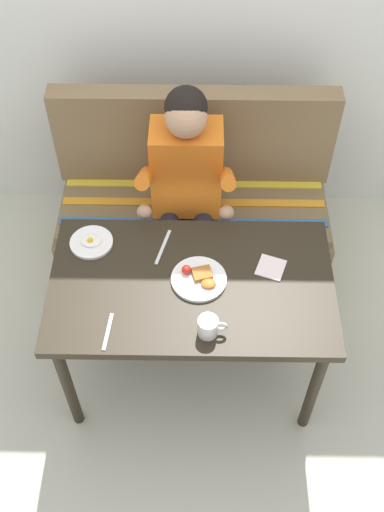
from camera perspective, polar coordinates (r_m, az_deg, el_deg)
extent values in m
plane|color=beige|center=(3.17, -0.04, -10.34)|extent=(8.00, 8.00, 0.00)
cube|color=black|center=(2.57, -0.05, -2.75)|extent=(1.20, 0.70, 0.04)
cylinder|color=black|center=(2.79, -11.56, -11.84)|extent=(0.05, 0.05, 0.69)
cylinder|color=black|center=(2.78, 11.34, -12.14)|extent=(0.05, 0.05, 0.69)
cylinder|color=black|center=(3.08, -10.05, -2.23)|extent=(0.05, 0.05, 0.69)
cylinder|color=black|center=(3.08, 10.16, -2.47)|extent=(0.05, 0.05, 0.69)
cube|color=olive|center=(3.41, 0.14, 1.98)|extent=(1.44, 0.56, 0.40)
cube|color=brown|center=(3.24, 0.15, 4.63)|extent=(1.40, 0.52, 0.06)
cube|color=olive|center=(3.20, 0.21, 11.20)|extent=(1.44, 0.12, 0.54)
cube|color=#336099|center=(3.12, 0.12, 3.20)|extent=(1.38, 0.05, 0.01)
cube|color=orange|center=(3.22, 0.15, 5.05)|extent=(1.38, 0.05, 0.01)
cube|color=yellow|center=(3.32, 0.18, 6.79)|extent=(1.38, 0.05, 0.01)
cube|color=orange|center=(2.97, -0.52, 8.18)|extent=(0.34, 0.22, 0.48)
sphere|color=tan|center=(2.74, -0.57, 12.88)|extent=(0.19, 0.19, 0.19)
sphere|color=black|center=(2.75, -0.56, 13.76)|extent=(0.19, 0.19, 0.19)
cylinder|color=orange|center=(2.83, -4.46, 7.30)|extent=(0.07, 0.29, 0.23)
cylinder|color=orange|center=(2.82, 3.31, 7.23)|extent=(0.07, 0.29, 0.23)
sphere|color=tan|center=(2.82, -4.50, 4.14)|extent=(0.07, 0.07, 0.07)
sphere|color=tan|center=(2.81, 3.27, 4.07)|extent=(0.07, 0.07, 0.07)
cylinder|color=#232333|center=(3.03, -2.16, 2.66)|extent=(0.09, 0.34, 0.09)
cylinder|color=#232333|center=(3.12, -2.14, -2.84)|extent=(0.08, 0.08, 0.52)
cube|color=black|center=(3.28, -2.06, -6.10)|extent=(0.09, 0.20, 0.05)
cylinder|color=#232333|center=(3.02, 1.06, 2.63)|extent=(0.09, 0.34, 0.09)
cylinder|color=#232333|center=(3.12, 0.99, -2.88)|extent=(0.08, 0.08, 0.52)
cube|color=black|center=(3.28, 0.93, -6.14)|extent=(0.09, 0.20, 0.05)
cylinder|color=white|center=(2.55, 0.64, -2.18)|extent=(0.23, 0.23, 0.02)
cube|color=#A26128|center=(2.55, 0.96, -1.66)|extent=(0.10, 0.09, 0.02)
sphere|color=red|center=(2.55, -0.54, -1.29)|extent=(0.04, 0.04, 0.04)
ellipsoid|color=#CC6623|center=(2.52, 1.57, -2.59)|extent=(0.06, 0.05, 0.02)
cylinder|color=white|center=(2.71, -9.41, 1.27)|extent=(0.19, 0.19, 0.01)
ellipsoid|color=white|center=(2.70, -9.44, 1.43)|extent=(0.09, 0.08, 0.01)
sphere|color=yellow|center=(2.70, -9.53, 1.48)|extent=(0.03, 0.03, 0.03)
cylinder|color=white|center=(2.38, 1.49, -6.65)|extent=(0.08, 0.08, 0.09)
cylinder|color=brown|center=(2.35, 1.51, -6.16)|extent=(0.07, 0.07, 0.01)
torus|color=white|center=(2.37, 2.76, -6.60)|extent=(0.05, 0.01, 0.05)
cube|color=silver|center=(2.62, 7.40, -1.08)|extent=(0.15, 0.15, 0.01)
cube|color=silver|center=(2.44, -7.89, -7.04)|extent=(0.03, 0.17, 0.00)
cube|color=silver|center=(2.67, -2.73, 0.86)|extent=(0.07, 0.20, 0.00)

